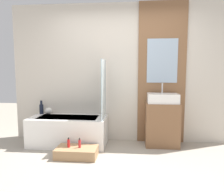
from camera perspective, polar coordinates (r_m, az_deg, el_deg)
The scene contains 12 objects.
ground_plane at distance 2.94m, azimuth 0.46°, elevation -20.80°, with size 12.00×12.00×0.00m, color #A39989.
wall_tiled_back at distance 4.18m, azimuth 2.37°, elevation 5.91°, with size 4.20×0.06×2.60m, color beige.
wall_wood_accent at distance 4.16m, azimuth 12.87°, elevation 5.97°, with size 0.87×0.04×2.60m.
bathtub at distance 4.12m, azimuth -11.32°, elevation -8.87°, with size 1.38×0.65×0.52m.
glass_shower_screen at distance 3.82m, azimuth -2.19°, elevation 1.79°, with size 0.01×0.55×1.03m, color silver.
wooden_step_bench at distance 3.59m, azimuth -9.19°, elevation -14.30°, with size 0.64×0.38×0.15m, color #A87F56.
vanity_cabinet at distance 4.06m, azimuth 12.93°, elevation -7.25°, with size 0.59×0.41×0.78m, color brown.
sink at distance 3.97m, azimuth 13.11°, elevation -0.57°, with size 0.54×0.36×0.35m.
vase_tall_dark at distance 4.47m, azimuth -17.95°, elevation -3.11°, with size 0.08×0.08×0.26m.
vase_round_light at distance 4.39m, azimuth -16.26°, elevation -3.75°, with size 0.13×0.13×0.13m, color silver.
bottle_soap_primary at distance 3.57m, azimuth -11.27°, elevation -11.95°, with size 0.04×0.04×0.15m.
bottle_soap_secondary at distance 3.52m, azimuth -8.46°, elevation -12.14°, with size 0.04×0.04×0.15m.
Camera 1 is at (0.23, -2.60, 1.36)m, focal length 35.00 mm.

